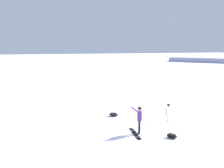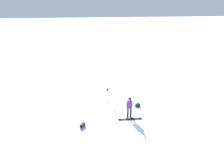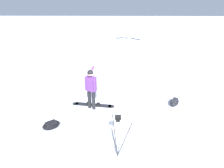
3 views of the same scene
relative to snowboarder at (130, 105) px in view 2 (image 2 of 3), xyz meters
name	(u,v)px [view 2 (image 2 of 3)]	position (x,y,z in m)	size (l,w,h in m)	color
ground_plane	(119,115)	(0.43, 0.65, -1.03)	(300.00, 300.00, 0.00)	white
snowboarder	(130,105)	(0.00, 0.00, 0.00)	(0.76, 0.48, 1.71)	black
snowboard	(130,119)	(-0.27, 0.01, -1.01)	(0.44, 1.87, 0.10)	black
gear_bag_large	(138,105)	(1.51, -1.19, -0.90)	(0.70, 0.71, 0.25)	black
camera_tripod	(107,93)	(2.72, 1.17, -0.09)	(0.71, 0.57, 1.31)	#262628
gear_bag_small	(82,125)	(-0.49, 3.53, -0.88)	(0.76, 0.62, 0.28)	black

